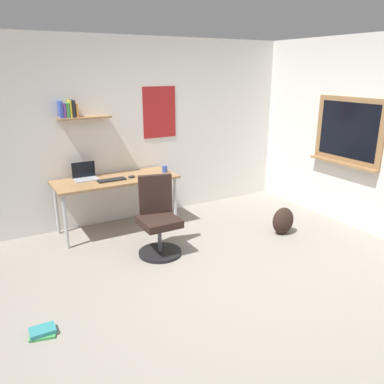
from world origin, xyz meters
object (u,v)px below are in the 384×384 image
at_px(office_chair, 158,221).
at_px(keyboard, 112,180).
at_px(coffee_mug, 165,169).
at_px(desk, 116,183).
at_px(computer_mouse, 132,177).
at_px(backpack, 283,221).
at_px(laptop, 85,175).
at_px(book_stack_on_floor, 43,332).

xyz_separation_m(office_chair, keyboard, (-0.27, 0.85, 0.35)).
bearing_deg(coffee_mug, desk, 177.49).
distance_m(computer_mouse, backpack, 2.15).
distance_m(office_chair, coffee_mug, 1.11).
bearing_deg(coffee_mug, laptop, 170.36).
distance_m(desk, computer_mouse, 0.23).
distance_m(desk, laptop, 0.42).
xyz_separation_m(desk, backpack, (1.90, -1.26, -0.49)).
distance_m(office_chair, computer_mouse, 0.92).
distance_m(keyboard, computer_mouse, 0.28).
xyz_separation_m(desk, book_stack_on_floor, (-1.34, -1.86, -0.65)).
xyz_separation_m(keyboard, backpack, (1.98, -1.18, -0.57)).
xyz_separation_m(office_chair, backpack, (1.71, -0.33, -0.22)).
xyz_separation_m(laptop, coffee_mug, (1.09, -0.19, -0.01)).
bearing_deg(office_chair, coffee_mug, 59.32).
relative_size(laptop, keyboard, 0.84).
distance_m(keyboard, backpack, 2.38).
height_order(keyboard, book_stack_on_floor, keyboard).
bearing_deg(laptop, office_chair, -62.71).
relative_size(computer_mouse, backpack, 0.28).
xyz_separation_m(office_chair, computer_mouse, (0.01, 0.85, 0.35)).
xyz_separation_m(office_chair, coffee_mug, (0.53, 0.90, 0.38)).
height_order(desk, backpack, desk).
distance_m(desk, office_chair, 0.99).
relative_size(office_chair, laptop, 3.06).
height_order(laptop, computer_mouse, laptop).
bearing_deg(keyboard, office_chair, -72.25).
bearing_deg(laptop, book_stack_on_floor, -115.65).
bearing_deg(backpack, computer_mouse, 145.29).
relative_size(keyboard, backpack, 0.99).
bearing_deg(keyboard, laptop, 140.71).
height_order(coffee_mug, book_stack_on_floor, coffee_mug).
xyz_separation_m(computer_mouse, book_stack_on_floor, (-1.54, -1.78, -0.73)).
relative_size(office_chair, computer_mouse, 9.13).
bearing_deg(laptop, computer_mouse, -22.54).
height_order(backpack, book_stack_on_floor, backpack).
distance_m(keyboard, coffee_mug, 0.81).
height_order(office_chair, backpack, office_chair).
bearing_deg(backpack, coffee_mug, 133.76).
bearing_deg(office_chair, keyboard, 107.75).
bearing_deg(desk, coffee_mug, -2.51).
distance_m(office_chair, book_stack_on_floor, 1.83).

